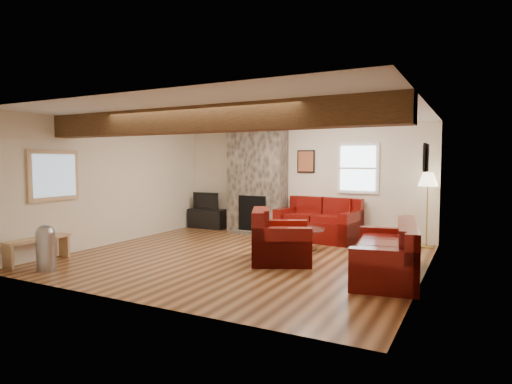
# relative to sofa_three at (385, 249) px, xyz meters

# --- Properties ---
(room) EXTENTS (8.00, 8.00, 8.00)m
(room) POSITION_rel_sofa_three_xyz_m (-2.48, 0.11, 0.85)
(room) COLOR #4E2A14
(room) RESTS_ON ground
(floor) EXTENTS (6.00, 6.00, 0.00)m
(floor) POSITION_rel_sofa_three_xyz_m (-2.48, 0.11, -0.40)
(floor) COLOR #4E2A14
(floor) RESTS_ON ground
(oak_beam) EXTENTS (6.00, 0.36, 0.38)m
(oak_beam) POSITION_rel_sofa_three_xyz_m (-2.48, -1.14, 1.91)
(oak_beam) COLOR #351C10
(oak_beam) RESTS_ON room
(chimney_breast) EXTENTS (1.40, 0.67, 2.50)m
(chimney_breast) POSITION_rel_sofa_three_xyz_m (-3.48, 2.60, 0.82)
(chimney_breast) COLOR #332F28
(chimney_breast) RESTS_ON floor
(back_window) EXTENTS (0.90, 0.08, 1.10)m
(back_window) POSITION_rel_sofa_three_xyz_m (-1.13, 2.82, 1.15)
(back_window) COLOR white
(back_window) RESTS_ON room
(hatch_window) EXTENTS (0.08, 1.00, 0.90)m
(hatch_window) POSITION_rel_sofa_three_xyz_m (-5.44, -1.39, 1.05)
(hatch_window) COLOR tan
(hatch_window) RESTS_ON room
(ceiling_dome) EXTENTS (0.40, 0.40, 0.18)m
(ceiling_dome) POSITION_rel_sofa_three_xyz_m (-1.58, 1.01, 2.04)
(ceiling_dome) COLOR silver
(ceiling_dome) RESTS_ON room
(artwork_back) EXTENTS (0.42, 0.06, 0.52)m
(artwork_back) POSITION_rel_sofa_three_xyz_m (-2.33, 2.82, 1.30)
(artwork_back) COLOR black
(artwork_back) RESTS_ON room
(artwork_right) EXTENTS (0.06, 0.55, 0.42)m
(artwork_right) POSITION_rel_sofa_three_xyz_m (0.48, 0.41, 1.35)
(artwork_right) COLOR black
(artwork_right) RESTS_ON room
(sofa_three) EXTENTS (1.20, 2.18, 0.80)m
(sofa_three) POSITION_rel_sofa_three_xyz_m (0.00, 0.00, 0.00)
(sofa_three) COLOR #450407
(sofa_three) RESTS_ON floor
(loveseat) EXTENTS (1.81, 1.16, 0.91)m
(loveseat) POSITION_rel_sofa_three_xyz_m (-1.86, 2.34, 0.05)
(loveseat) COLOR #450407
(loveseat) RESTS_ON floor
(armchair_red) EXTENTS (1.33, 1.40, 0.88)m
(armchair_red) POSITION_rel_sofa_three_xyz_m (-1.75, 0.15, 0.04)
(armchair_red) COLOR #450407
(armchair_red) RESTS_ON floor
(coffee_table) EXTENTS (0.84, 0.84, 0.44)m
(coffee_table) POSITION_rel_sofa_three_xyz_m (-1.77, 1.22, -0.20)
(coffee_table) COLOR #4B3118
(coffee_table) RESTS_ON floor
(tv_cabinet) EXTENTS (0.98, 0.39, 0.49)m
(tv_cabinet) POSITION_rel_sofa_three_xyz_m (-4.93, 2.64, -0.16)
(tv_cabinet) COLOR black
(tv_cabinet) RESTS_ON floor
(television) EXTENTS (0.74, 0.10, 0.43)m
(television) POSITION_rel_sofa_three_xyz_m (-4.93, 2.64, 0.30)
(television) COLOR black
(television) RESTS_ON tv_cabinet
(floor_lamp) EXTENTS (0.38, 0.38, 1.48)m
(floor_lamp) POSITION_rel_sofa_three_xyz_m (0.32, 2.54, 0.87)
(floor_lamp) COLOR #A99446
(floor_lamp) RESTS_ON floor
(pine_bench) EXTENTS (0.26, 1.12, 0.42)m
(pine_bench) POSITION_rel_sofa_three_xyz_m (-5.31, -1.84, -0.19)
(pine_bench) COLOR tan
(pine_bench) RESTS_ON floor
(pedal_bin) EXTENTS (0.35, 0.35, 0.72)m
(pedal_bin) POSITION_rel_sofa_three_xyz_m (-4.74, -2.11, -0.04)
(pedal_bin) COLOR #9D9DA2
(pedal_bin) RESTS_ON floor
(coal_bucket) EXTENTS (0.36, 0.36, 0.34)m
(coal_bucket) POSITION_rel_sofa_three_xyz_m (-2.88, 2.26, -0.23)
(coal_bucket) COLOR gray
(coal_bucket) RESTS_ON floor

